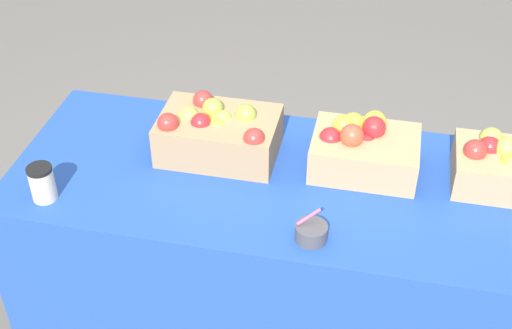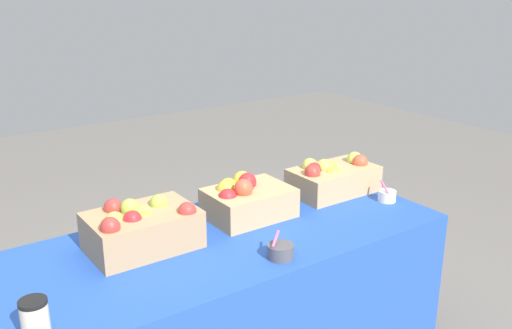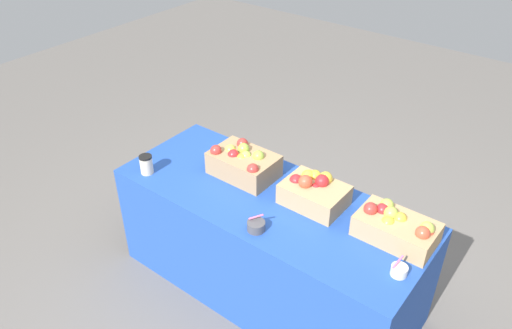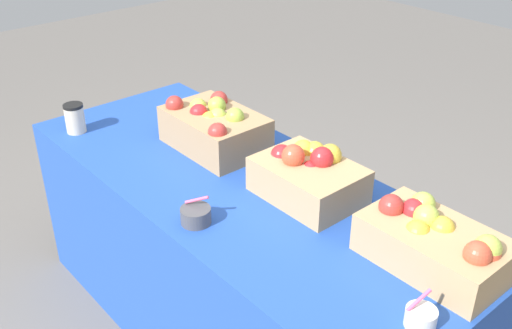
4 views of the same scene
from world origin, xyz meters
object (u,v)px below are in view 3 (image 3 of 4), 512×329
Objects in this scene: apple_crate_left at (397,227)px; sample_bowl_mid at (256,226)px; sample_bowl_near at (399,270)px; apple_crate_middle at (314,191)px; coffee_cup at (146,164)px; apple_crate_right at (243,163)px.

apple_crate_left reaches higher than sample_bowl_mid.
apple_crate_left reaches higher than sample_bowl_near.
apple_crate_middle is 2.87× the size of coffee_cup.
coffee_cup is (-0.49, -0.36, -0.02)m from apple_crate_right.
apple_crate_middle reaches higher than sample_bowl_mid.
sample_bowl_near is 0.78× the size of coffee_cup.
sample_bowl_mid is (-0.62, -0.40, -0.05)m from apple_crate_left.
apple_crate_left is 0.74m from sample_bowl_mid.
coffee_cup is at bearing -158.81° from apple_crate_middle.
sample_bowl_near is 0.76m from sample_bowl_mid.
coffee_cup is at bearing -165.50° from apple_crate_left.
apple_crate_left is at bearing 14.50° from coffee_cup.
apple_crate_left is 1.02× the size of apple_crate_right.
coffee_cup is at bearing 179.36° from sample_bowl_mid.
apple_crate_left is at bearing 32.53° from sample_bowl_mid.
coffee_cup is (-1.62, -0.15, 0.04)m from sample_bowl_near.
sample_bowl_mid is at bearing -106.17° from apple_crate_middle.
sample_bowl_near is at bearing -10.12° from apple_crate_right.
apple_crate_left is 1.00m from apple_crate_right.
sample_bowl_mid is at bearing -43.66° from apple_crate_right.
apple_crate_left is 1.16× the size of apple_crate_middle.
sample_bowl_near is 1.62m from coffee_cup.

